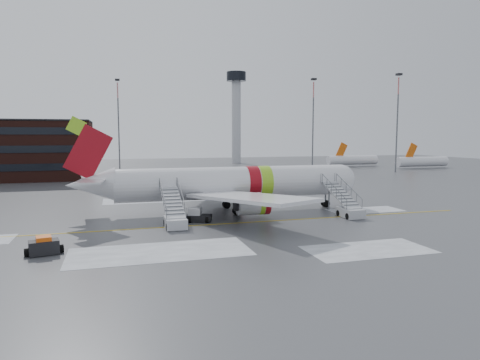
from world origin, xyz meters
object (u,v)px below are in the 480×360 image
object	(u,v)px
airstair_aft	(174,216)
pushback_tug	(198,216)
airstair_fwd	(347,207)
baggage_tractor	(44,247)
airliner	(228,183)

from	to	relation	value
airstair_aft	pushback_tug	distance (m)	3.21
airstair_fwd	baggage_tractor	bearing A→B (deg)	-166.15
pushback_tug	baggage_tractor	world-z (taller)	pushback_tug
airstair_fwd	airstair_aft	world-z (taller)	same
airstair_fwd	airstair_aft	size ratio (longest dim) A/B	1.00
airliner	baggage_tractor	world-z (taller)	airliner
airstair_aft	pushback_tug	bearing A→B (deg)	32.16
airstair_aft	baggage_tractor	xyz separation A→B (m)	(-10.95, -7.50, -0.45)
pushback_tug	baggage_tractor	xyz separation A→B (m)	(-13.64, -9.20, -0.04)
airstair_fwd	pushback_tug	size ratio (longest dim) A/B	2.64
airliner	airstair_aft	distance (m)	10.04
airstair_fwd	airstair_aft	distance (m)	19.48
airstair_aft	baggage_tractor	world-z (taller)	airstair_aft
pushback_tug	baggage_tractor	size ratio (longest dim) A/B	1.01
airliner	airstair_fwd	distance (m)	14.06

